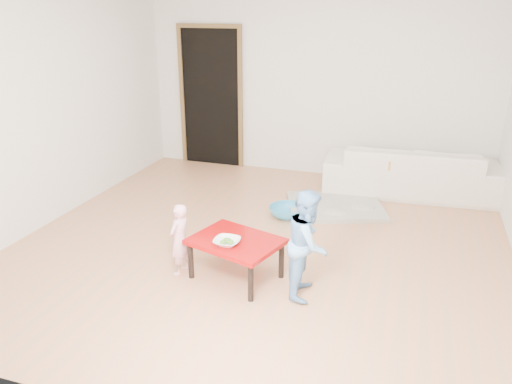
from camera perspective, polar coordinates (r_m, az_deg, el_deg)
The scene contains 13 objects.
floor at distance 5.32m, azimuth 0.68°, elevation -5.84°, with size 5.00×5.00×0.01m, color tan.
back_wall at distance 7.26m, azimuth 6.84°, elevation 12.04°, with size 5.00×0.02×2.60m, color silver.
left_wall at distance 6.10m, azimuth -22.56°, elevation 8.98°, with size 0.02×5.00×2.60m, color silver.
doorway at distance 7.76m, azimuth -5.11°, elevation 10.60°, with size 1.02×0.08×2.11m, color brown, non-canonical shape.
sofa at distance 6.90m, azimuth 17.21°, elevation 2.44°, with size 2.22×0.87×0.65m, color silver.
cushion at distance 6.67m, azimuth 13.88°, elevation 3.62°, with size 0.45×0.40×0.12m, color orange.
red_table at distance 4.60m, azimuth -2.29°, elevation -7.61°, with size 0.78×0.58×0.39m, color #960809, non-canonical shape.
bowl at distance 4.41m, azimuth -3.34°, elevation -5.72°, with size 0.23×0.23×0.06m, color white.
broccoli at distance 4.41m, azimuth -3.34°, elevation -5.72°, with size 0.12×0.12×0.06m, color #2D5919, non-canonical shape.
child_pink at distance 4.66m, azimuth -8.73°, elevation -5.39°, with size 0.25×0.17×0.69m, color pink.
child_blue at distance 4.26m, azimuth 5.97°, elevation -5.86°, with size 0.46×0.36×0.96m, color #6AB6F7.
basin at distance 5.94m, azimuth 3.58°, elevation -2.25°, with size 0.42×0.42×0.13m, color teal.
blanket at distance 6.25m, azimuth 9.03°, elevation -1.62°, with size 1.13×0.94×0.06m, color #B1AB9C, non-canonical shape.
Camera 1 is at (1.43, -4.54, 2.38)m, focal length 35.00 mm.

